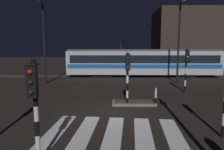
% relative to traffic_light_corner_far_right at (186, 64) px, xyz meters
% --- Properties ---
extents(ground_plane, '(120.00, 120.00, 0.00)m').
position_rel_traffic_light_corner_far_right_xyz_m(ground_plane, '(-5.61, -5.15, -2.23)').
color(ground_plane, black).
extents(rail_near, '(80.00, 0.12, 0.03)m').
position_rel_traffic_light_corner_far_right_xyz_m(rail_near, '(-5.61, 7.82, -2.22)').
color(rail_near, '#59595E').
rests_on(rail_near, ground).
extents(rail_far, '(80.00, 0.12, 0.03)m').
position_rel_traffic_light_corner_far_right_xyz_m(rail_far, '(-5.61, 9.26, -2.22)').
color(rail_far, '#59595E').
rests_on(rail_far, ground).
extents(crosswalk_zebra, '(5.91, 5.21, 0.02)m').
position_rel_traffic_light_corner_far_right_xyz_m(crosswalk_zebra, '(-5.61, -8.23, -2.22)').
color(crosswalk_zebra, silver).
rests_on(crosswalk_zebra, ground).
extents(traffic_island, '(2.67, 1.06, 0.18)m').
position_rel_traffic_light_corner_far_right_xyz_m(traffic_island, '(-4.34, -3.39, -2.14)').
color(traffic_island, slate).
rests_on(traffic_island, ground).
extents(traffic_light_corner_far_right, '(0.36, 0.42, 3.38)m').
position_rel_traffic_light_corner_far_right_xyz_m(traffic_light_corner_far_right, '(0.00, 0.00, 0.00)').
color(traffic_light_corner_far_right, black).
rests_on(traffic_light_corner_far_right, ground).
extents(traffic_light_median_centre, '(0.36, 0.42, 3.21)m').
position_rel_traffic_light_corner_far_right_xyz_m(traffic_light_median_centre, '(-4.77, -3.71, -0.11)').
color(traffic_light_median_centre, black).
rests_on(traffic_light_median_centre, ground).
extents(traffic_light_kerb_mid_left, '(0.36, 0.42, 3.17)m').
position_rel_traffic_light_corner_far_right_xyz_m(traffic_light_kerb_mid_left, '(-7.82, -9.95, -0.14)').
color(traffic_light_kerb_mid_left, black).
rests_on(traffic_light_kerb_mid_left, ground).
extents(street_lamp_trackside_right, '(0.44, 1.21, 7.96)m').
position_rel_traffic_light_corner_far_right_xyz_m(street_lamp_trackside_right, '(0.59, 3.83, 2.75)').
color(street_lamp_trackside_right, black).
rests_on(street_lamp_trackside_right, ground).
extents(street_lamp_trackside_left, '(0.44, 1.21, 7.97)m').
position_rel_traffic_light_corner_far_right_xyz_m(street_lamp_trackside_left, '(-12.22, 3.39, 2.75)').
color(street_lamp_trackside_left, black).
rests_on(street_lamp_trackside_left, ground).
extents(tram, '(18.11, 2.58, 4.15)m').
position_rel_traffic_light_corner_far_right_xyz_m(tram, '(-2.15, 8.53, -0.48)').
color(tram, silver).
rests_on(tram, ground).
extents(bollard_island_edge, '(0.12, 0.12, 1.11)m').
position_rel_traffic_light_corner_far_right_xyz_m(bollard_island_edge, '(-3.06, -3.69, -1.67)').
color(bollard_island_edge, black).
rests_on(bollard_island_edge, ground).
extents(building_backdrop, '(11.24, 8.00, 9.47)m').
position_rel_traffic_light_corner_far_right_xyz_m(building_backdrop, '(6.82, 18.49, 2.50)').
color(building_backdrop, '#382D28').
rests_on(building_backdrop, ground).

